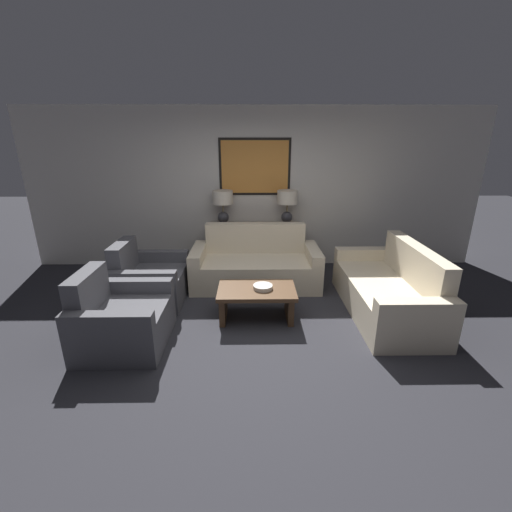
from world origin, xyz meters
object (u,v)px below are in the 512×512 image
at_px(console_table, 255,246).
at_px(couch_by_side, 388,291).
at_px(armchair_near_camera, 121,320).
at_px(decorative_bowl, 263,287).
at_px(table_lamp_right, 287,202).
at_px(couch_by_back_wall, 256,266).
at_px(armchair_near_back_wall, 149,281).
at_px(table_lamp_left, 223,202).
at_px(coffee_table, 256,297).

height_order(console_table, couch_by_side, couch_by_side).
distance_m(couch_by_side, armchair_near_camera, 3.25).
distance_m(console_table, decorative_bowl, 1.76).
xyz_separation_m(table_lamp_right, couch_by_back_wall, (-0.53, -0.68, -0.86)).
distance_m(table_lamp_right, armchair_near_back_wall, 2.51).
relative_size(couch_by_side, armchair_near_camera, 1.99).
bearing_deg(armchair_near_back_wall, console_table, 39.49).
bearing_deg(armchair_near_back_wall, table_lamp_left, 52.05).
xyz_separation_m(table_lamp_right, armchair_near_back_wall, (-2.01, -1.22, -0.87)).
bearing_deg(table_lamp_right, couch_by_side, -54.29).
distance_m(coffee_table, armchair_near_camera, 1.57).
relative_size(table_lamp_left, armchair_near_back_wall, 0.58).
distance_m(table_lamp_left, coffee_table, 2.03).
relative_size(armchair_near_back_wall, armchair_near_camera, 1.00).
height_order(couch_by_back_wall, coffee_table, couch_by_back_wall).
height_order(couch_by_side, coffee_table, couch_by_side).
height_order(couch_by_side, decorative_bowl, couch_by_side).
bearing_deg(decorative_bowl, couch_by_back_wall, 93.98).
relative_size(table_lamp_right, couch_by_side, 0.29).
xyz_separation_m(console_table, table_lamp_right, (0.53, -0.00, 0.77)).
relative_size(table_lamp_right, decorative_bowl, 2.35).
xyz_separation_m(table_lamp_left, armchair_near_back_wall, (-0.95, -1.22, -0.87)).
bearing_deg(decorative_bowl, couch_by_side, 4.96).
bearing_deg(console_table, table_lamp_right, -0.00).
bearing_deg(couch_by_side, couch_by_back_wall, 151.04).
xyz_separation_m(couch_by_side, armchair_near_back_wall, (-3.18, 0.40, -0.01)).
height_order(table_lamp_left, armchair_near_back_wall, table_lamp_left).
xyz_separation_m(console_table, armchair_near_camera, (-1.48, -2.29, -0.11)).
bearing_deg(table_lamp_left, armchair_near_back_wall, -127.95).
relative_size(couch_by_side, coffee_table, 2.00).
relative_size(couch_by_back_wall, decorative_bowl, 8.02).
bearing_deg(armchair_near_back_wall, decorative_bowl, -19.09).
relative_size(table_lamp_left, table_lamp_right, 1.00).
xyz_separation_m(armchair_near_back_wall, armchair_near_camera, (0.00, -1.07, 0.00)).
bearing_deg(armchair_near_camera, couch_by_side, 11.90).
bearing_deg(couch_by_back_wall, armchair_near_camera, -132.69).
relative_size(table_lamp_left, coffee_table, 0.59).
bearing_deg(coffee_table, couch_by_back_wall, 89.76).
relative_size(console_table, armchair_near_camera, 1.60).
height_order(console_table, table_lamp_right, table_lamp_right).
bearing_deg(armchair_near_back_wall, coffee_table, -19.86).
height_order(console_table, coffee_table, console_table).
bearing_deg(armchair_near_camera, couch_by_back_wall, 47.31).
bearing_deg(couch_by_side, armchair_near_back_wall, 172.85).
height_order(couch_by_back_wall, armchair_near_camera, couch_by_back_wall).
bearing_deg(armchair_near_back_wall, couch_by_back_wall, 19.99).
height_order(couch_by_side, armchair_near_camera, couch_by_side).
bearing_deg(table_lamp_right, console_table, 180.00).
relative_size(table_lamp_right, armchair_near_camera, 0.58).
height_order(console_table, decorative_bowl, console_table).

